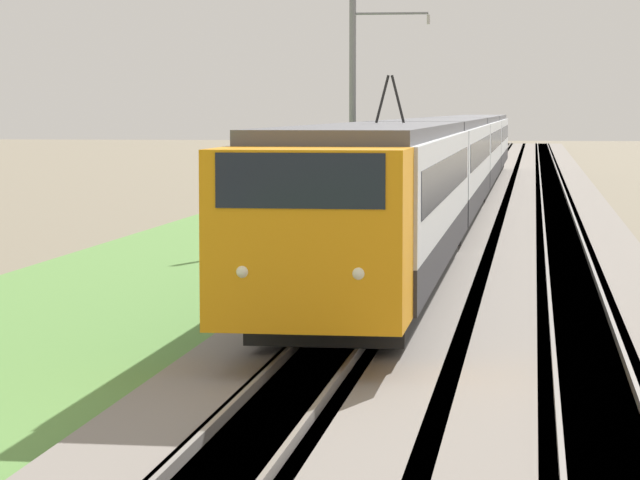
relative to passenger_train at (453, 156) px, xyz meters
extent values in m
cube|color=gray|center=(-3.82, 0.00, -2.15)|extent=(240.00, 4.40, 0.30)
cube|color=gray|center=(-3.82, -4.09, -2.15)|extent=(240.00, 4.40, 0.30)
cube|color=#4C4238|center=(-3.82, 0.00, -2.15)|extent=(240.00, 1.57, 0.30)
cube|color=gray|center=(-3.82, 0.53, -1.92)|extent=(240.00, 0.07, 0.15)
cube|color=gray|center=(-3.82, -0.53, -1.92)|extent=(240.00, 0.07, 0.15)
cube|color=#4C4238|center=(-3.82, -4.09, -2.15)|extent=(240.00, 1.57, 0.30)
cube|color=gray|center=(-3.82, -3.56, -1.92)|extent=(240.00, 0.07, 0.15)
cube|color=gray|center=(-3.82, -4.63, -1.92)|extent=(240.00, 0.07, 0.15)
cube|color=#5B8E42|center=(-3.82, 5.43, -2.24)|extent=(240.00, 8.51, 0.12)
cube|color=orange|center=(-38.81, 0.00, 0.00)|extent=(1.92, 2.87, 2.59)
cube|color=black|center=(-39.10, 0.00, 0.87)|extent=(1.38, 2.39, 0.78)
sphere|color=#F2EAC6|center=(-39.72, 0.82, -0.42)|extent=(0.20, 0.20, 0.20)
sphere|color=#F2EAC6|center=(-39.72, -0.82, -0.42)|extent=(0.20, 0.20, 0.20)
cube|color=#2D2D33|center=(-29.16, 0.00, -0.93)|extent=(17.39, 2.99, 0.73)
cube|color=silver|center=(-29.16, 0.00, 0.36)|extent=(17.39, 2.99, 1.87)
cube|color=black|center=(-29.16, 0.00, 0.51)|extent=(16.00, 3.01, 0.78)
cube|color=#515156|center=(-29.16, 0.00, 1.42)|extent=(17.39, 2.75, 0.25)
cube|color=black|center=(-29.16, 0.00, -1.57)|extent=(16.52, 2.54, 0.55)
cylinder|color=black|center=(-36.05, 0.53, -1.42)|extent=(0.86, 0.12, 0.86)
cylinder|color=black|center=(-36.05, -0.53, -1.42)|extent=(0.86, 0.12, 0.86)
cube|color=#2D2D33|center=(-10.20, 0.00, -0.93)|extent=(19.31, 2.99, 0.73)
cube|color=silver|center=(-10.20, 0.00, 0.36)|extent=(19.31, 2.99, 1.87)
cube|color=black|center=(-10.20, 0.00, 0.51)|extent=(17.77, 3.01, 0.78)
cube|color=#515156|center=(-10.20, 0.00, 1.42)|extent=(19.31, 2.75, 0.25)
cube|color=black|center=(-10.20, 0.00, -1.57)|extent=(18.35, 2.54, 0.55)
cube|color=#2D2D33|center=(9.71, 0.00, -0.93)|extent=(19.31, 2.99, 0.73)
cube|color=silver|center=(9.71, 0.00, 0.36)|extent=(19.31, 2.99, 1.87)
cube|color=black|center=(9.71, 0.00, 0.51)|extent=(17.77, 3.01, 0.78)
cube|color=#515156|center=(9.71, 0.00, 1.42)|extent=(19.31, 2.75, 0.25)
cube|color=black|center=(9.71, 0.00, -1.57)|extent=(18.35, 2.54, 0.55)
cube|color=#2D2D33|center=(29.62, 0.00, -0.93)|extent=(19.31, 2.99, 0.73)
cube|color=silver|center=(29.62, 0.00, 0.36)|extent=(19.31, 2.99, 1.87)
cube|color=black|center=(29.62, 0.00, 0.51)|extent=(17.77, 3.01, 0.78)
cube|color=#515156|center=(29.62, 0.00, 1.42)|extent=(19.31, 2.75, 0.25)
cube|color=black|center=(29.62, 0.00, -1.57)|extent=(18.35, 2.54, 0.55)
cylinder|color=black|center=(-26.55, 0.17, 2.09)|extent=(0.06, 0.33, 1.08)
cylinder|color=black|center=(-26.55, -0.17, 2.09)|extent=(0.06, 0.33, 1.08)
cube|color=black|center=(-36.05, 0.00, -2.30)|extent=(0.10, 0.10, 0.00)
cylinder|color=slate|center=(-12.52, 2.53, 1.75)|extent=(0.22, 0.22, 8.09)
cylinder|color=slate|center=(-12.52, 1.33, 4.89)|extent=(0.08, 2.40, 0.08)
cylinder|color=#B2ADA8|center=(-12.52, 0.13, 4.69)|extent=(0.10, 0.10, 0.30)
camera|label=1|loc=(-60.55, -3.23, 1.85)|focal=85.00mm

